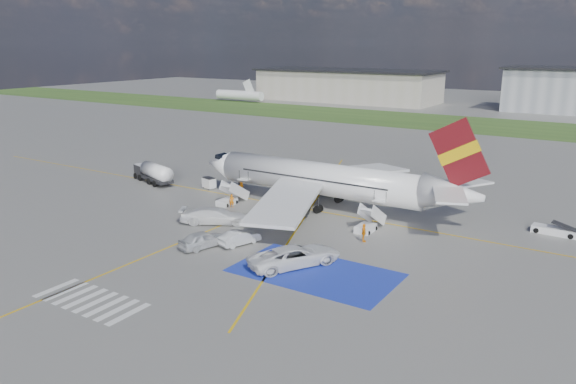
% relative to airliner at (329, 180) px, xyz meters
% --- Properties ---
extents(ground, '(400.00, 400.00, 0.00)m').
position_rel_airliner_xyz_m(ground, '(-1.51, -14.00, -3.39)').
color(ground, '#60605E').
rests_on(ground, ground).
extents(grass_strip, '(400.00, 30.00, 0.01)m').
position_rel_airliner_xyz_m(grass_strip, '(-1.51, 81.00, -3.39)').
color(grass_strip, '#2D4C1E').
rests_on(grass_strip, ground).
extents(taxiway_line_main, '(120.00, 0.20, 0.01)m').
position_rel_airliner_xyz_m(taxiway_line_main, '(-1.51, -2.00, -3.39)').
color(taxiway_line_main, gold).
rests_on(taxiway_line_main, ground).
extents(taxiway_line_cross, '(0.20, 60.00, 0.01)m').
position_rel_airliner_xyz_m(taxiway_line_cross, '(-6.51, -24.00, -3.39)').
color(taxiway_line_cross, gold).
rests_on(taxiway_line_cross, ground).
extents(taxiway_line_diag, '(20.71, 56.45, 0.01)m').
position_rel_airliner_xyz_m(taxiway_line_diag, '(-1.51, -2.00, -3.39)').
color(taxiway_line_diag, gold).
rests_on(taxiway_line_diag, ground).
extents(staging_box, '(14.00, 8.00, 0.01)m').
position_rel_airliner_xyz_m(staging_box, '(8.49, -18.00, -3.39)').
color(staging_box, '#1B2FA7').
rests_on(staging_box, ground).
extents(crosswalk, '(9.00, 4.00, 0.01)m').
position_rel_airliner_xyz_m(crosswalk, '(-3.31, -32.00, -3.39)').
color(crosswalk, silver).
rests_on(crosswalk, ground).
extents(terminal_west, '(60.00, 22.00, 10.00)m').
position_rel_airliner_xyz_m(terminal_west, '(-56.51, 116.00, 1.61)').
color(terminal_west, '#A19B8A').
rests_on(terminal_west, ground).
extents(airliner, '(36.81, 32.95, 11.92)m').
position_rel_airliner_xyz_m(airliner, '(0.00, 0.00, 0.00)').
color(airliner, silver).
rests_on(airliner, ground).
extents(airstairs_fwd, '(1.90, 5.20, 3.60)m').
position_rel_airliner_xyz_m(airstairs_fwd, '(-11.01, -5.30, -2.77)').
color(airstairs_fwd, silver).
rests_on(airstairs_fwd, ground).
extents(airstairs_aft, '(1.90, 5.20, 3.60)m').
position_rel_airliner_xyz_m(airstairs_aft, '(7.49, -5.30, -2.77)').
color(airstairs_aft, silver).
rests_on(airstairs_aft, ground).
extents(fuel_tanker, '(8.55, 4.69, 2.84)m').
position_rel_airliner_xyz_m(fuel_tanker, '(-26.79, -2.48, -2.20)').
color(fuel_tanker, black).
rests_on(fuel_tanker, ground).
extents(gpu_cart, '(2.08, 1.62, 1.54)m').
position_rel_airliner_xyz_m(gpu_cart, '(-18.05, -0.79, -2.70)').
color(gpu_cart, silver).
rests_on(gpu_cart, ground).
extents(belt_loader, '(4.75, 1.93, 1.40)m').
position_rel_airliner_xyz_m(belt_loader, '(24.31, 4.05, -3.04)').
color(belt_loader, silver).
rests_on(belt_loader, ground).
extents(car_silver_a, '(3.16, 5.17, 1.65)m').
position_rel_airliner_xyz_m(car_silver_a, '(-3.69, -18.51, -2.57)').
color(car_silver_a, '#B3B5BA').
rests_on(car_silver_a, ground).
extents(car_silver_b, '(2.69, 4.53, 1.41)m').
position_rel_airliner_xyz_m(car_silver_b, '(-1.23, -15.92, -2.69)').
color(car_silver_b, '#A6A9AD').
rests_on(car_silver_b, ground).
extents(van_white_a, '(5.74, 7.06, 2.41)m').
position_rel_airliner_xyz_m(van_white_a, '(6.19, -17.57, -2.19)').
color(van_white_a, white).
rests_on(van_white_a, ground).
extents(van_white_b, '(6.30, 4.96, 2.30)m').
position_rel_airliner_xyz_m(van_white_b, '(-7.41, -12.07, -2.24)').
color(van_white_b, silver).
rests_on(van_white_b, ground).
extents(crew_fwd, '(0.71, 0.65, 1.62)m').
position_rel_airliner_xyz_m(crew_fwd, '(-9.84, -6.24, -2.58)').
color(crew_fwd, orange).
rests_on(crew_fwd, ground).
extents(crew_nose, '(0.87, 1.02, 1.86)m').
position_rel_airliner_xyz_m(crew_nose, '(-13.23, -0.05, -2.46)').
color(crew_nose, orange).
rests_on(crew_nose, ground).
extents(crew_aft, '(0.93, 1.17, 1.85)m').
position_rel_airliner_xyz_m(crew_aft, '(8.67, -8.67, -2.47)').
color(crew_aft, orange).
rests_on(crew_aft, ground).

